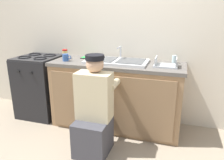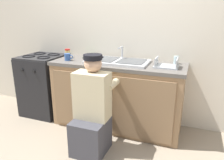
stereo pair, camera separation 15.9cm
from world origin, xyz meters
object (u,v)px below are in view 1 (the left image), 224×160
at_px(dish_rack_tray, 166,65).
at_px(plumber_person, 94,114).
at_px(sink_double_basin, 117,61).
at_px(coffee_mug, 66,57).
at_px(cell_phone, 84,57).
at_px(water_glass, 174,59).
at_px(condiment_jar, 65,54).
at_px(stove_range, 40,86).

bearing_deg(dish_rack_tray, plumber_person, -138.63).
height_order(sink_double_basin, plumber_person, plumber_person).
bearing_deg(coffee_mug, cell_phone, 61.59).
relative_size(water_glass, dish_rack_tray, 0.36).
relative_size(sink_double_basin, condiment_jar, 6.25).
xyz_separation_m(sink_double_basin, condiment_jar, (-0.77, 0.03, 0.05)).
bearing_deg(coffee_mug, water_glass, 12.53).
relative_size(sink_double_basin, cell_phone, 5.71).
bearing_deg(dish_rack_tray, stove_range, 178.86).
height_order(condiment_jar, water_glass, condiment_jar).
bearing_deg(sink_double_basin, stove_range, -179.90).
distance_m(condiment_jar, water_glass, 1.49).
xyz_separation_m(sink_double_basin, water_glass, (0.71, 0.19, 0.03)).
distance_m(plumber_person, condiment_jar, 1.10).
bearing_deg(dish_rack_tray, coffee_mug, -176.37).
bearing_deg(dish_rack_tray, cell_phone, 170.80).
xyz_separation_m(stove_range, water_glass, (1.92, 0.19, 0.49)).
bearing_deg(condiment_jar, cell_phone, 26.15).
height_order(stove_range, plumber_person, plumber_person).
distance_m(stove_range, cell_phone, 0.83).
relative_size(condiment_jar, coffee_mug, 1.02).
bearing_deg(dish_rack_tray, condiment_jar, 177.17).
height_order(plumber_person, dish_rack_tray, plumber_person).
bearing_deg(cell_phone, dish_rack_tray, -9.20).
bearing_deg(condiment_jar, stove_range, -175.73).
bearing_deg(cell_phone, sink_double_basin, -15.69).
height_order(plumber_person, water_glass, plumber_person).
bearing_deg(stove_range, condiment_jar, 4.27).
xyz_separation_m(water_glass, dish_rack_tray, (-0.09, -0.23, -0.03)).
xyz_separation_m(sink_double_basin, dish_rack_tray, (0.63, -0.04, 0.01)).
bearing_deg(water_glass, coffee_mug, -167.47).
height_order(plumber_person, coffee_mug, plumber_person).
xyz_separation_m(stove_range, coffee_mug, (0.53, -0.12, 0.49)).
distance_m(sink_double_basin, condiment_jar, 0.77).
relative_size(plumber_person, dish_rack_tray, 3.94).
xyz_separation_m(plumber_person, water_glass, (0.78, 0.84, 0.49)).
distance_m(sink_double_basin, dish_rack_tray, 0.63).
xyz_separation_m(cell_phone, condiment_jar, (-0.24, -0.12, 0.06)).
xyz_separation_m(cell_phone, dish_rack_tray, (1.15, -0.19, 0.02)).
relative_size(stove_range, dish_rack_tray, 3.29).
distance_m(cell_phone, dish_rack_tray, 1.17).
relative_size(plumber_person, condiment_jar, 8.63).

